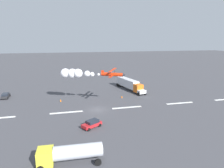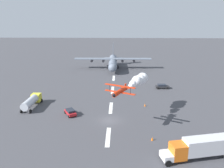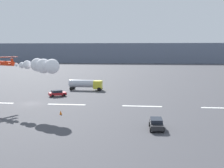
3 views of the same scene
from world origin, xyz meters
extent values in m
plane|color=#424247|center=(0.00, 0.00, 0.00)|extent=(440.00, 440.00, 0.00)
cube|color=white|center=(-23.44, 0.00, 0.01)|extent=(8.00, 0.90, 0.01)
cube|color=white|center=(-7.81, 0.00, 0.01)|extent=(8.00, 0.90, 0.01)
cube|color=white|center=(7.81, 0.00, 0.01)|extent=(8.00, 0.90, 0.01)
cylinder|color=red|center=(-4.33, -2.39, 8.61)|extent=(5.55, 3.36, 0.94)
cube|color=red|center=(-4.51, -2.30, 8.46)|extent=(3.59, 6.40, 0.12)
cube|color=red|center=(-4.51, -2.30, 9.84)|extent=(3.59, 6.40, 0.12)
cylinder|color=black|center=(-5.56, -4.44, 9.15)|extent=(0.08, 0.08, 1.38)
cylinder|color=black|center=(-3.46, -0.17, 9.15)|extent=(0.08, 0.08, 1.38)
cube|color=red|center=(-2.02, -3.52, 9.06)|extent=(0.67, 0.40, 1.10)
cube|color=red|center=(-2.02, -3.52, 8.66)|extent=(1.42, 2.06, 0.08)
cone|color=black|center=(-7.21, -0.98, 8.61)|extent=(0.98, 1.03, 0.80)
sphere|color=white|center=(-1.02, -3.96, 8.43)|extent=(0.70, 0.70, 0.70)
sphere|color=white|center=(0.57, -4.86, 8.40)|extent=(1.21, 1.21, 1.21)
sphere|color=white|center=(1.84, -5.34, 8.53)|extent=(1.65, 1.65, 1.65)
sphere|color=white|center=(4.21, -6.39, 8.57)|extent=(2.47, 2.47, 2.47)
sphere|color=white|center=(5.71, -7.33, 8.42)|extent=(2.67, 2.67, 2.67)
sphere|color=white|center=(7.58, -8.16, 8.43)|extent=(2.66, 2.66, 2.66)
cube|color=silver|center=(-15.98, -10.15, 1.10)|extent=(2.79, 2.12, 1.10)
cube|color=orange|center=(-15.54, -12.10, 1.85)|extent=(2.97, 2.90, 2.60)
cube|color=silver|center=(-13.96, -19.04, 2.30)|extent=(5.07, 12.10, 2.80)
cylinder|color=black|center=(-17.25, -10.23, 0.55)|extent=(0.59, 1.15, 1.10)
cylinder|color=black|center=(-14.26, -23.34, 0.55)|extent=(0.59, 1.15, 1.10)
cylinder|color=black|center=(-13.99, -24.51, 0.55)|extent=(0.59, 1.15, 1.10)
cylinder|color=black|center=(-14.81, -9.68, 0.55)|extent=(0.59, 1.15, 1.10)
cylinder|color=black|center=(-11.82, -22.78, 0.55)|extent=(0.59, 1.15, 1.10)
cylinder|color=black|center=(-11.55, -23.95, 0.55)|extent=(0.59, 1.15, 1.10)
cube|color=yellow|center=(10.90, 21.11, 1.60)|extent=(2.28, 2.47, 2.20)
cylinder|color=#B7BCC6|center=(6.31, 21.26, 1.85)|extent=(7.06, 2.33, 2.10)
cylinder|color=black|center=(3.65, 22.55, 0.50)|extent=(1.01, 0.35, 1.00)
cylinder|color=black|center=(11.47, 19.89, 0.50)|extent=(1.01, 0.35, 1.00)
cylinder|color=black|center=(3.58, 20.15, 0.50)|extent=(1.01, 0.35, 1.00)
cube|color=#262628|center=(25.76, -16.82, 0.65)|extent=(1.96, 4.52, 0.65)
cube|color=#1E232D|center=(25.75, -16.62, 1.25)|extent=(1.75, 2.73, 0.55)
cylinder|color=black|center=(26.72, -18.34, 0.32)|extent=(0.24, 0.65, 0.64)
cylinder|color=black|center=(26.60, -15.23, 0.32)|extent=(0.24, 0.65, 0.64)
cylinder|color=black|center=(24.92, -18.41, 0.32)|extent=(0.24, 0.65, 0.64)
cylinder|color=black|center=(24.80, -15.29, 0.32)|extent=(0.24, 0.65, 0.64)
cube|color=#B21E23|center=(2.84, 9.89, 0.65)|extent=(4.46, 3.67, 0.65)
cube|color=#1E232D|center=(2.67, 9.78, 1.25)|extent=(2.97, 2.69, 0.55)
cylinder|color=black|center=(3.61, 11.40, 0.32)|extent=(0.66, 0.52, 0.64)
cylinder|color=black|center=(1.14, 9.91, 0.32)|extent=(0.66, 0.52, 0.64)
cylinder|color=black|center=(4.54, 9.86, 0.32)|extent=(0.66, 0.52, 0.64)
cylinder|color=black|center=(2.07, 8.37, 0.32)|extent=(0.66, 0.52, 0.64)
cone|color=orange|center=(-8.93, -8.78, 0.38)|extent=(0.44, 0.44, 0.75)
cone|color=orange|center=(9.33, -9.27, 0.38)|extent=(0.44, 0.44, 0.75)
camera|label=1|loc=(7.53, 47.55, 17.81)|focal=31.88mm
camera|label=2|loc=(-50.18, -2.11, 23.50)|focal=37.34mm
camera|label=3|loc=(24.21, -58.44, 11.54)|focal=46.99mm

